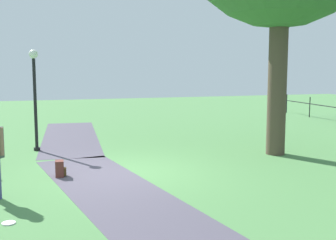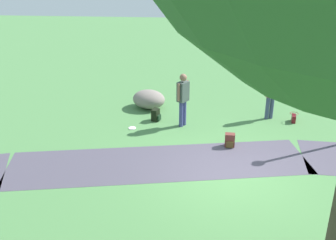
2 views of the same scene
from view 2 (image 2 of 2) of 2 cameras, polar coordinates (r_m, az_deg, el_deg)
ground_plane at (r=10.41m, az=9.11°, el=-7.70°), size 48.00×48.00×0.00m
footpath_segment_mid at (r=10.80m, az=-1.30°, el=-6.11°), size 8.22×3.36×0.01m
lawn_boulder at (r=14.31m, az=-2.75°, el=2.98°), size 1.46×1.35×0.64m
woman_with_handbag at (r=13.60m, az=14.49°, el=3.87°), size 0.49×0.35×1.62m
man_near_boulder at (r=12.59m, az=2.14°, el=3.42°), size 0.41×0.44×1.74m
handbag_on_grass at (r=13.82m, az=17.47°, el=0.29°), size 0.31×0.33×0.31m
backpack_by_boulder at (r=13.27m, az=-1.75°, el=0.70°), size 0.33×0.33×0.40m
spare_backpack_on_lawn at (r=11.69m, az=8.79°, el=-2.90°), size 0.29×0.27×0.40m
frisbee_on_grass at (r=12.82m, az=-5.12°, el=-1.15°), size 0.24×0.24×0.02m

